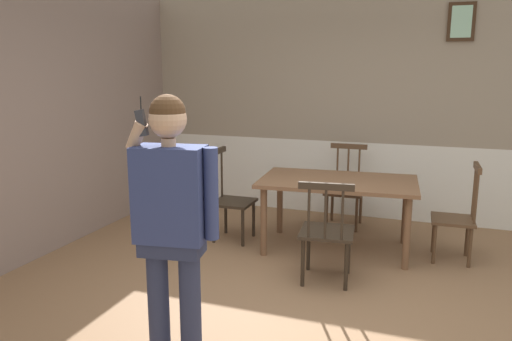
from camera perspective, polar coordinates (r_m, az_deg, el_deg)
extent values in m
plane|color=#846042|center=(4.16, 4.32, -16.06)|extent=(6.52, 6.52, 0.00)
cube|color=gray|center=(6.59, 11.64, 11.42)|extent=(5.74, 0.12, 1.89)
cube|color=silver|center=(6.76, 11.16, -0.86)|extent=(5.74, 0.14, 0.99)
cube|color=silver|center=(6.64, 11.28, 3.24)|extent=(5.74, 0.05, 0.06)
cube|color=#382314|center=(6.47, 22.46, 15.47)|extent=(0.30, 0.03, 0.44)
cube|color=#A1D3B4|center=(6.45, 22.46, 15.48)|extent=(0.22, 0.01, 0.36)
cube|color=brown|center=(5.34, 9.38, -1.25)|extent=(1.70, 1.09, 0.04)
cylinder|color=brown|center=(5.20, 0.89, -5.86)|extent=(0.07, 0.07, 0.73)
cylinder|color=brown|center=(5.06, 16.89, -6.91)|extent=(0.07, 0.07, 0.73)
cylinder|color=brown|center=(5.91, 2.74, -3.70)|extent=(0.07, 0.07, 0.73)
cylinder|color=brown|center=(5.79, 16.73, -4.55)|extent=(0.07, 0.07, 0.73)
cube|color=#513823|center=(6.22, 10.10, -2.41)|extent=(0.46, 0.46, 0.03)
cube|color=#513823|center=(6.32, 10.59, 2.74)|extent=(0.45, 0.04, 0.06)
cylinder|color=#513823|center=(6.34, 11.71, 0.47)|extent=(0.02, 0.02, 0.55)
cylinder|color=#513823|center=(6.36, 10.50, 0.56)|extent=(0.02, 0.02, 0.55)
cylinder|color=#513823|center=(6.38, 9.30, 0.64)|extent=(0.02, 0.02, 0.55)
cylinder|color=#513823|center=(6.08, 11.43, -5.01)|extent=(0.04, 0.04, 0.42)
cylinder|color=#513823|center=(6.14, 8.08, -4.73)|extent=(0.04, 0.04, 0.42)
cylinder|color=#513823|center=(6.43, 11.89, -4.12)|extent=(0.04, 0.04, 0.42)
cylinder|color=#513823|center=(6.48, 8.72, -3.87)|extent=(0.04, 0.04, 0.42)
cube|color=#2D2319|center=(5.65, -2.57, -3.64)|extent=(0.44, 0.44, 0.03)
cube|color=#2D2319|center=(5.61, -4.51, 2.18)|extent=(0.04, 0.44, 0.06)
cylinder|color=#2D2319|center=(5.77, -3.94, -0.19)|extent=(0.02, 0.02, 0.59)
cylinder|color=#2D2319|center=(5.66, -4.47, -0.44)|extent=(0.02, 0.02, 0.59)
cylinder|color=#2D2319|center=(5.54, -5.02, -0.71)|extent=(0.02, 0.02, 0.59)
cylinder|color=#2D2319|center=(5.81, -0.28, -5.53)|extent=(0.04, 0.04, 0.43)
cylinder|color=#2D2319|center=(5.50, -1.53, -6.55)|extent=(0.04, 0.04, 0.43)
cylinder|color=#2D2319|center=(5.94, -3.49, -5.19)|extent=(0.04, 0.04, 0.43)
cylinder|color=#2D2319|center=(5.63, -4.89, -6.16)|extent=(0.04, 0.04, 0.43)
cube|color=#2D2319|center=(4.63, 8.14, -6.98)|extent=(0.53, 0.53, 0.03)
cube|color=#2D2319|center=(4.28, 8.05, -1.82)|extent=(0.48, 0.09, 0.06)
cylinder|color=#2D2319|center=(4.35, 6.07, -4.50)|extent=(0.02, 0.02, 0.49)
cylinder|color=#2D2319|center=(4.34, 7.96, -4.61)|extent=(0.02, 0.02, 0.49)
cylinder|color=#2D2319|center=(4.33, 9.87, -4.71)|extent=(0.02, 0.02, 0.49)
cylinder|color=#2D2319|center=(4.90, 6.02, -8.79)|extent=(0.04, 0.04, 0.45)
cylinder|color=#2D2319|center=(4.87, 10.55, -9.06)|extent=(0.04, 0.04, 0.45)
cylinder|color=#2D2319|center=(4.55, 5.37, -10.45)|extent=(0.04, 0.04, 0.45)
cylinder|color=#2D2319|center=(4.52, 10.28, -10.76)|extent=(0.04, 0.04, 0.45)
cube|color=#513823|center=(5.44, 21.60, -5.27)|extent=(0.43, 0.43, 0.03)
cube|color=#513823|center=(5.33, 24.04, 0.29)|extent=(0.05, 0.41, 0.06)
cylinder|color=#513823|center=(5.26, 23.94, -2.66)|extent=(0.02, 0.02, 0.56)
cylinder|color=#513823|center=(5.38, 23.82, -2.34)|extent=(0.02, 0.02, 0.56)
cylinder|color=#513823|center=(5.50, 23.69, -2.04)|extent=(0.02, 0.02, 0.56)
cylinder|color=#513823|center=(5.34, 19.74, -7.93)|extent=(0.04, 0.04, 0.41)
cylinder|color=#513823|center=(5.65, 19.66, -6.84)|extent=(0.04, 0.04, 0.41)
cylinder|color=#513823|center=(5.36, 23.30, -8.12)|extent=(0.04, 0.04, 0.41)
cylinder|color=#513823|center=(5.68, 23.01, -7.02)|extent=(0.04, 0.04, 0.41)
cylinder|color=#282E49|center=(3.38, -7.53, -14.92)|extent=(0.14, 0.14, 0.86)
cylinder|color=#282E49|center=(3.45, -11.10, -14.46)|extent=(0.14, 0.14, 0.86)
cube|color=#282E49|center=(3.25, -9.57, -8.39)|extent=(0.42, 0.28, 0.12)
cube|color=navy|center=(3.16, -9.77, -2.70)|extent=(0.47, 0.31, 0.61)
cylinder|color=navy|center=(3.07, -5.15, -2.68)|extent=(0.09, 0.09, 0.58)
cylinder|color=tan|center=(3.15, -13.50, 3.89)|extent=(0.17, 0.11, 0.20)
cylinder|color=tan|center=(3.09, -9.98, 3.21)|extent=(0.09, 0.09, 0.05)
sphere|color=tan|center=(3.07, -10.08, 5.82)|extent=(0.23, 0.23, 0.23)
sphere|color=#472D19|center=(3.07, -10.10, 6.57)|extent=(0.22, 0.22, 0.22)
cube|color=#2D2D33|center=(3.11, -12.96, 5.33)|extent=(0.08, 0.05, 0.17)
cylinder|color=black|center=(3.10, -13.06, 7.54)|extent=(0.01, 0.01, 0.08)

